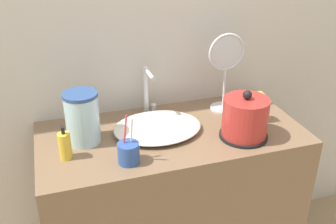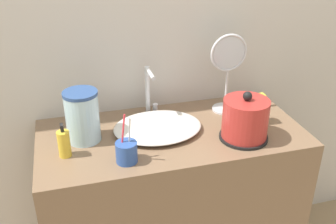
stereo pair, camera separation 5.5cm
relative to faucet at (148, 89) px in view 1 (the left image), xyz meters
The scene contains 10 objects.
wall_back 0.33m from the faucet, 61.47° to the left, with size 6.00×0.04×2.60m.
vanity_counter 0.59m from the faucet, 74.94° to the right, with size 1.14×0.55×0.86m.
sink_basin 0.20m from the faucet, 91.52° to the right, with size 0.38×0.31×0.04m.
faucet is the anchor object (origin of this frame).
electric_kettle 0.46m from the faucet, 44.56° to the right, with size 0.20×0.20×0.21m.
toothbrush_cup 0.41m from the faucet, 115.50° to the right, with size 0.08×0.08×0.19m.
lotion_bottle 0.51m from the faucet, 25.25° to the right, with size 0.07×0.07×0.15m.
shampoo_bottle 0.48m from the faucet, 146.63° to the right, with size 0.05×0.05×0.14m.
vanity_mirror 0.37m from the faucet, ahead, with size 0.18×0.12×0.37m.
water_pitcher 0.35m from the faucet, 153.30° to the right, with size 0.14×0.14×0.22m.
Camera 1 is at (-0.46, -1.13, 1.71)m, focal length 42.00 mm.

